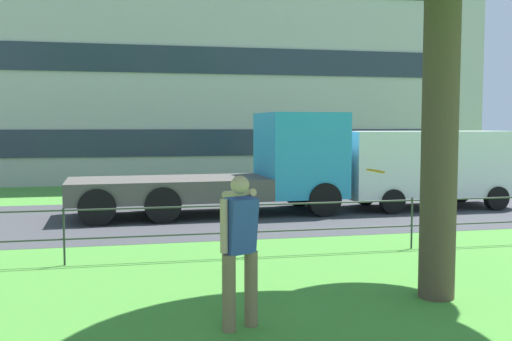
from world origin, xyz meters
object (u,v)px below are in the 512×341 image
object	(u,v)px
person_thrower	(239,246)
flatbed_truck_far_left	(249,169)
frisbee	(376,171)
panel_van_right	(427,164)
apartment_building_background	(159,38)

from	to	relation	value
person_thrower	flatbed_truck_far_left	bearing A→B (deg)	77.79
frisbee	flatbed_truck_far_left	bearing A→B (deg)	92.47
frisbee	panel_van_right	distance (m)	9.14
person_thrower	frisbee	distance (m)	2.72
apartment_building_background	panel_van_right	bearing A→B (deg)	-66.49
flatbed_truck_far_left	person_thrower	bearing A→B (deg)	-102.21
person_thrower	panel_van_right	size ratio (longest dim) A/B	0.36
frisbee	flatbed_truck_far_left	size ratio (longest dim) A/B	0.05
panel_van_right	apartment_building_background	bearing A→B (deg)	113.51
panel_van_right	person_thrower	bearing A→B (deg)	-128.98
flatbed_truck_far_left	panel_van_right	bearing A→B (deg)	-0.08
frisbee	panel_van_right	bearing A→B (deg)	56.97
panel_van_right	apartment_building_background	xyz separation A→B (m)	(-6.87, 15.79, 5.71)
frisbee	apartment_building_background	world-z (taller)	apartment_building_background
person_thrower	flatbed_truck_far_left	xyz separation A→B (m)	(1.94, 8.96, 0.23)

